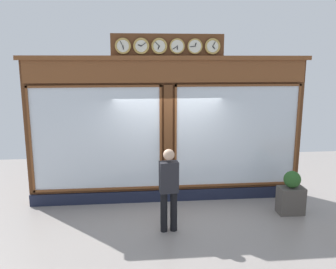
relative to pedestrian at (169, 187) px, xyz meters
The scene contains 5 objects.
ground_plane 1.56m from the pedestrian, 96.24° to the left, with size 14.00×14.00×0.00m, color gray.
shop_facade 1.88m from the pedestrian, 94.63° to the right, with size 6.63×0.42×3.94m.
pedestrian is the anchor object (origin of this frame).
planter_box 2.91m from the pedestrian, 168.42° to the right, with size 0.56×0.36×0.61m, color #4C4742.
planter_shrub 2.84m from the pedestrian, 168.42° to the right, with size 0.37×0.37×0.37m, color #285623.
Camera 1 is at (0.80, 8.21, 3.38)m, focal length 38.49 mm.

